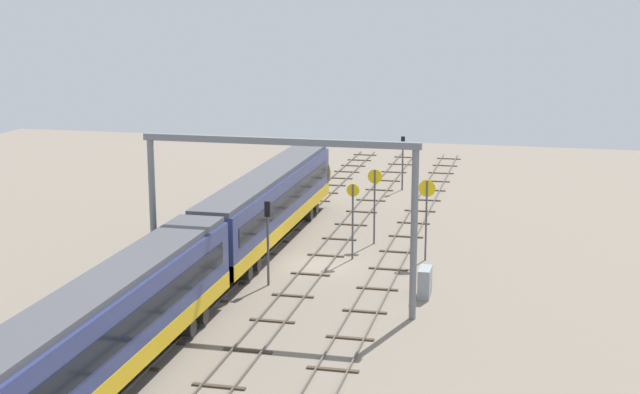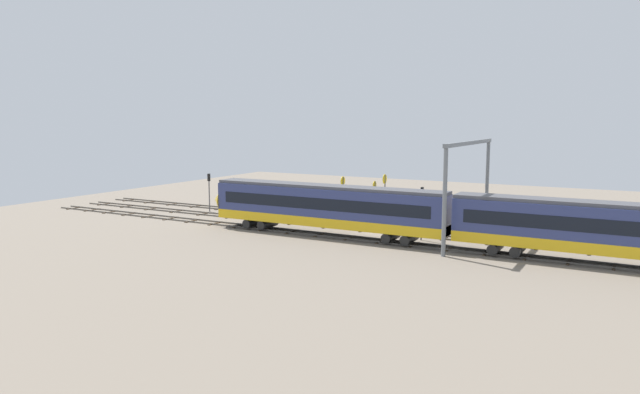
# 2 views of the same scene
# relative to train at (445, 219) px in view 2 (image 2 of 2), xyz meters

# --- Properties ---
(ground_plane) EXTENTS (100.12, 100.12, 0.00)m
(ground_plane) POSITION_rel_train_xyz_m (7.62, -4.39, -2.66)
(ground_plane) COLOR gray
(track_near_foreground) EXTENTS (84.12, 2.40, 0.16)m
(track_near_foreground) POSITION_rel_train_xyz_m (7.62, -8.78, -2.59)
(track_near_foreground) COLOR #59544C
(track_near_foreground) RESTS_ON ground
(track_second_near) EXTENTS (84.12, 2.40, 0.16)m
(track_second_near) POSITION_rel_train_xyz_m (7.62, -4.39, -2.59)
(track_second_near) COLOR #59544C
(track_second_near) RESTS_ON ground
(track_with_train) EXTENTS (84.12, 2.40, 0.16)m
(track_with_train) POSITION_rel_train_xyz_m (7.62, -0.00, -2.59)
(track_with_train) COLOR #59544C
(track_with_train) RESTS_ON ground
(train) EXTENTS (50.40, 3.24, 4.80)m
(train) POSITION_rel_train_xyz_m (0.00, 0.00, 0.00)
(train) COLOR navy
(train) RESTS_ON ground
(overhead_gantry) EXTENTS (0.40, 14.85, 9.27)m
(overhead_gantry) POSITION_rel_train_xyz_m (-0.81, -4.24, 4.00)
(overhead_gantry) COLOR slate
(overhead_gantry) RESTS_ON ground
(speed_sign_near_foreground) EXTENTS (0.14, 1.07, 5.19)m
(speed_sign_near_foreground) POSITION_rel_train_xyz_m (10.23, -10.75, 0.83)
(speed_sign_near_foreground) COLOR #4C4C51
(speed_sign_near_foreground) RESTS_ON ground
(speed_sign_mid_trackside) EXTENTS (0.14, 0.82, 4.89)m
(speed_sign_mid_trackside) POSITION_rel_train_xyz_m (9.42, -6.20, 0.45)
(speed_sign_mid_trackside) COLOR #4C4C51
(speed_sign_mid_trackside) RESTS_ON ground
(speed_sign_far_trackside) EXTENTS (0.14, 0.97, 5.11)m
(speed_sign_far_trackside) POSITION_rel_train_xyz_m (13.47, -6.90, 0.71)
(speed_sign_far_trackside) COLOR #4C4C51
(speed_sign_far_trackside) RESTS_ON ground
(signal_light_trackside_approach) EXTENTS (0.31, 0.32, 4.66)m
(signal_light_trackside_approach) POSITION_rel_train_xyz_m (31.41, -6.27, 0.38)
(signal_light_trackside_approach) COLOR #4C4C51
(signal_light_trackside_approach) RESTS_ON ground
(signal_light_trackside_departure) EXTENTS (0.31, 0.32, 4.99)m
(signal_light_trackside_departure) POSITION_rel_train_xyz_m (3.01, -2.48, 0.58)
(signal_light_trackside_departure) COLOR #4C4C51
(signal_light_trackside_departure) RESTS_ON ground
(relay_cabinet) EXTENTS (1.60, 0.66, 1.65)m
(relay_cabinet) POSITION_rel_train_xyz_m (2.97, -11.56, -1.83)
(relay_cabinet) COLOR gray
(relay_cabinet) RESTS_ON ground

